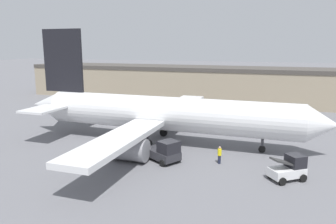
# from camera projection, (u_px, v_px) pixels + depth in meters

# --- Properties ---
(ground_plane) EXTENTS (400.00, 400.00, 0.00)m
(ground_plane) POSITION_uv_depth(u_px,v_px,m) (168.00, 143.00, 36.90)
(ground_plane) COLOR slate
(terminal_building) EXTENTS (61.85, 10.23, 6.73)m
(terminal_building) POSITION_uv_depth(u_px,v_px,m) (173.00, 82.00, 67.43)
(terminal_building) COLOR gray
(terminal_building) RESTS_ON ground_plane
(airplane) EXTENTS (35.53, 32.72, 12.72)m
(airplane) POSITION_uv_depth(u_px,v_px,m) (159.00, 113.00, 36.58)
(airplane) COLOR silver
(airplane) RESTS_ON ground_plane
(ground_crew_worker) EXTENTS (0.36, 0.36, 1.66)m
(ground_crew_worker) POSITION_uv_depth(u_px,v_px,m) (220.00, 154.00, 30.25)
(ground_crew_worker) COLOR #1E2338
(ground_crew_worker) RESTS_ON ground_plane
(baggage_tug) EXTENTS (3.96, 3.41, 2.15)m
(baggage_tug) POSITION_uv_depth(u_px,v_px,m) (164.00, 152.00, 30.76)
(baggage_tug) COLOR #2D2D33
(baggage_tug) RESTS_ON ground_plane
(belt_loader_truck) EXTENTS (3.17, 3.05, 2.06)m
(belt_loader_truck) POSITION_uv_depth(u_px,v_px,m) (289.00, 168.00, 26.57)
(belt_loader_truck) COLOR silver
(belt_loader_truck) RESTS_ON ground_plane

